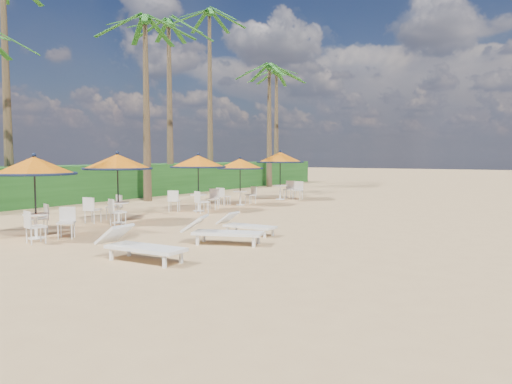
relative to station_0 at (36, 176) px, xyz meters
The scene contains 15 objects.
ground 5.02m from the station_0, ahead, with size 160.00×160.00×0.00m, color tan.
scrub_hedge 14.37m from the station_0, 127.85° to the left, with size 3.00×40.00×1.80m, color #194716.
station_0 is the anchor object (origin of this frame).
station_1 3.44m from the station_0, 100.23° to the left, with size 2.35×2.35×2.45m.
station_2 7.74m from the station_0, 94.25° to the left, with size 2.32×2.32×2.42m.
station_3 10.75m from the station_0, 93.16° to the left, with size 2.16×2.20×2.26m.
station_4 14.42m from the station_0, 91.59° to the left, with size 2.48×2.48×2.59m.
lounger_near 4.75m from the station_0, ahead, with size 2.16×0.76×0.77m.
lounger_mid 5.37m from the station_0, 22.49° to the left, with size 2.19×1.35×0.75m.
lounger_far 5.93m from the station_0, 39.37° to the left, with size 1.80×0.59×0.64m.
palm_3 13.30m from the station_0, 119.64° to the left, with size 5.00×5.00×9.28m.
palm_4 17.68m from the station_0, 118.98° to the left, with size 5.00×5.00×10.28m.
palm_5 23.32m from the station_0, 114.69° to the left, with size 5.00×5.00×12.32m.
palm_6 25.15m from the station_0, 105.62° to the left, with size 5.00×5.00×9.05m.
palm_7 29.10m from the station_0, 106.63° to the left, with size 5.00×5.00×9.34m.
Camera 1 is at (7.76, -8.65, 2.29)m, focal length 35.00 mm.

